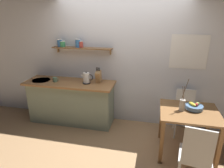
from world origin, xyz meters
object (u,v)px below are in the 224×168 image
(fruit_bowl, at_px, (194,107))
(dining_chair_near, at_px, (196,154))
(coffee_mug_by_sink, at_px, (55,80))
(twig_vase, at_px, (182,105))
(electric_kettle, at_px, (87,78))
(dining_chair_far, at_px, (185,110))
(dining_table, at_px, (189,118))
(knife_block, at_px, (98,76))

(fruit_bowl, bearing_deg, dining_chair_near, -94.30)
(fruit_bowl, relative_size, coffee_mug_by_sink, 2.21)
(twig_vase, height_order, electric_kettle, twig_vase)
(dining_chair_far, bearing_deg, coffee_mug_by_sink, -177.23)
(dining_table, distance_m, dining_chair_near, 0.73)
(dining_chair_far, relative_size, electric_kettle, 3.56)
(dining_table, relative_size, fruit_bowl, 3.35)
(dining_chair_near, relative_size, knife_block, 2.97)
(coffee_mug_by_sink, bearing_deg, dining_table, -10.99)
(knife_block, bearing_deg, dining_table, -20.99)
(electric_kettle, bearing_deg, dining_table, -16.09)
(twig_vase, bearing_deg, fruit_bowl, 22.34)
(fruit_bowl, distance_m, electric_kettle, 2.03)
(electric_kettle, distance_m, knife_block, 0.24)
(fruit_bowl, bearing_deg, dining_chair_far, 94.12)
(twig_vase, distance_m, electric_kettle, 1.86)
(dining_table, height_order, dining_chair_near, dining_chair_near)
(dining_table, distance_m, twig_vase, 0.26)
(dining_chair_far, xyz_separation_m, knife_block, (-1.71, 0.02, 0.55))
(dining_table, relative_size, coffee_mug_by_sink, 7.41)
(coffee_mug_by_sink, bearing_deg, dining_chair_near, -25.25)
(dining_table, xyz_separation_m, dining_chair_far, (0.03, 0.62, -0.16))
(twig_vase, bearing_deg, dining_chair_far, 75.82)
(fruit_bowl, xyz_separation_m, twig_vase, (-0.20, -0.08, 0.05))
(dining_chair_near, relative_size, dining_chair_far, 1.11)
(fruit_bowl, bearing_deg, coffee_mug_by_sink, 170.90)
(dining_table, height_order, knife_block, knife_block)
(dining_chair_near, distance_m, electric_kettle, 2.34)
(dining_chair_near, relative_size, electric_kettle, 3.96)
(dining_chair_far, relative_size, twig_vase, 1.63)
(dining_chair_near, relative_size, twig_vase, 1.82)
(knife_block, bearing_deg, dining_chair_far, -0.74)
(electric_kettle, bearing_deg, fruit_bowl, -13.47)
(twig_vase, distance_m, coffee_mug_by_sink, 2.48)
(dining_table, height_order, electric_kettle, electric_kettle)
(dining_table, xyz_separation_m, fruit_bowl, (0.07, 0.08, 0.18))
(dining_table, bearing_deg, dining_chair_near, -88.95)
(dining_chair_far, height_order, twig_vase, twig_vase)
(dining_chair_far, xyz_separation_m, fruit_bowl, (0.04, -0.54, 0.34))
(dining_chair_far, height_order, knife_block, knife_block)
(dining_table, bearing_deg, twig_vase, -177.24)
(dining_table, bearing_deg, knife_block, 159.01)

